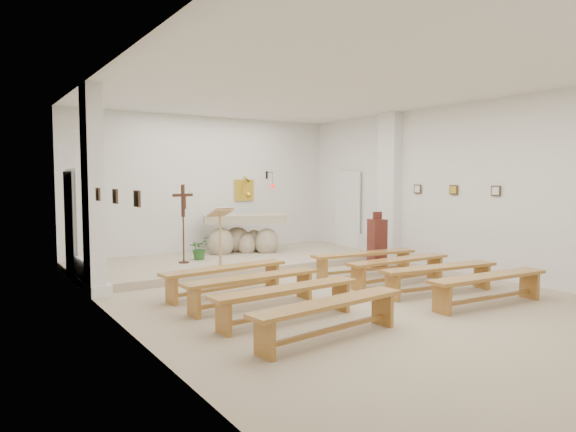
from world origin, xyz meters
TOP-DOWN VIEW (x-y plane):
  - ground at (0.00, 0.00)m, footprint 7.00×10.00m
  - wall_left at (-3.49, 0.00)m, footprint 0.02×10.00m
  - wall_right at (3.49, 0.00)m, footprint 0.02×10.00m
  - wall_back at (0.00, 4.99)m, footprint 7.00×0.02m
  - ceiling at (0.00, 0.00)m, footprint 7.00×10.00m
  - sanctuary_platform at (0.00, 3.50)m, footprint 6.98×3.00m
  - pilaster_left at (-3.37, 2.00)m, footprint 0.26×0.55m
  - pilaster_right at (3.37, 2.00)m, footprint 0.26×0.55m
  - gold_wall_relief at (1.05, 4.96)m, footprint 0.55×0.04m
  - sanctuary_lamp at (1.75, 4.71)m, footprint 0.11×0.36m
  - station_frame_left_front at (-3.47, -0.80)m, footprint 0.03×0.20m
  - station_frame_left_mid at (-3.47, 0.20)m, footprint 0.03×0.20m
  - station_frame_left_rear at (-3.47, 1.20)m, footprint 0.03×0.20m
  - station_frame_right_front at (3.47, -0.80)m, footprint 0.03×0.20m
  - station_frame_right_mid at (3.47, 0.20)m, footprint 0.03×0.20m
  - station_frame_right_rear at (3.47, 1.20)m, footprint 0.03×0.20m
  - radiator_left at (-3.43, 2.70)m, footprint 0.10×0.85m
  - radiator_right at (3.43, 2.70)m, footprint 0.10×0.85m
  - altar at (0.58, 4.12)m, footprint 2.11×1.39m
  - lectern at (-0.86, 2.38)m, footprint 0.50×0.45m
  - crucifix_stand at (-1.23, 3.44)m, footprint 0.50×0.22m
  - potted_plant at (-0.77, 3.69)m, footprint 0.61×0.60m
  - donation_pedestal at (2.50, 1.45)m, footprint 0.38×0.38m
  - bench_left_front at (-1.54, 0.79)m, footprint 2.31×0.60m
  - bench_right_front at (1.54, 0.79)m, footprint 2.31×0.61m
  - bench_left_second at (-1.54, -0.16)m, footprint 2.30×0.48m
  - bench_right_second at (1.54, -0.16)m, footprint 2.28×0.39m
  - bench_left_third at (-1.54, -1.12)m, footprint 2.30×0.48m
  - bench_right_third at (1.54, -1.12)m, footprint 2.31×0.63m
  - bench_left_fourth at (-1.54, -2.07)m, footprint 2.31×0.62m
  - bench_right_fourth at (1.54, -2.07)m, footprint 2.30×0.51m

SIDE VIEW (x-z plane):
  - ground at x=0.00m, z-range 0.00..0.00m
  - sanctuary_platform at x=0.00m, z-range 0.00..0.15m
  - radiator_left at x=-3.43m, z-range 0.01..0.53m
  - radiator_right at x=3.43m, z-range 0.01..0.53m
  - bench_left_front at x=-1.54m, z-range 0.12..0.60m
  - bench_right_front at x=1.54m, z-range 0.12..0.60m
  - bench_left_second at x=-1.54m, z-range 0.12..0.60m
  - bench_right_second at x=1.54m, z-range 0.12..0.60m
  - bench_left_third at x=-1.54m, z-range 0.12..0.60m
  - bench_right_third at x=1.54m, z-range 0.12..0.60m
  - bench_left_fourth at x=-1.54m, z-range 0.12..0.60m
  - bench_right_fourth at x=1.54m, z-range 0.12..0.60m
  - potted_plant at x=-0.77m, z-range 0.15..0.66m
  - altar at x=0.58m, z-range 0.03..1.05m
  - donation_pedestal at x=2.50m, z-range -0.07..1.15m
  - lectern at x=-0.86m, z-range 0.14..1.39m
  - crucifix_stand at x=-1.23m, z-range 0.28..1.96m
  - gold_wall_relief at x=1.05m, z-range 1.38..1.92m
  - station_frame_left_front at x=-3.47m, z-range 1.62..1.82m
  - station_frame_left_mid at x=-3.47m, z-range 1.62..1.82m
  - station_frame_left_rear at x=-3.47m, z-range 1.62..1.82m
  - station_frame_right_front at x=3.47m, z-range 1.62..1.82m
  - station_frame_right_mid at x=3.47m, z-range 1.62..1.82m
  - station_frame_right_rear at x=3.47m, z-range 1.62..1.82m
  - wall_left at x=-3.49m, z-range 0.00..3.50m
  - wall_right at x=3.49m, z-range 0.00..3.50m
  - wall_back at x=0.00m, z-range 0.00..3.50m
  - pilaster_left at x=-3.37m, z-range 0.00..3.50m
  - pilaster_right at x=3.37m, z-range 0.00..3.50m
  - sanctuary_lamp at x=1.75m, z-range 1.59..2.03m
  - ceiling at x=0.00m, z-range 3.48..3.50m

